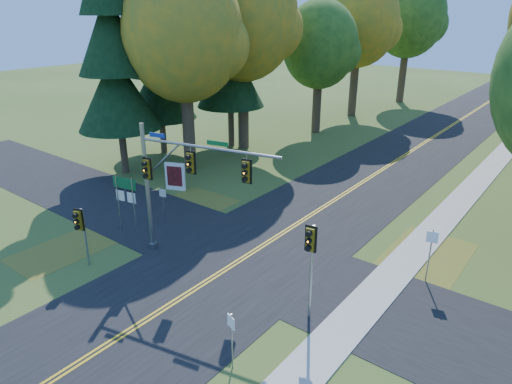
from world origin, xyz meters
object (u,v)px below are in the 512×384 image
Objects in this scene: traffic_mast at (176,176)px; east_signal_pole at (311,249)px; route_sign_cluster at (125,193)px; info_kiosk at (175,177)px.

east_signal_pole is (7.32, -0.40, -1.04)m from traffic_mast.
route_sign_cluster is (-11.34, 0.46, -0.82)m from east_signal_pole.
info_kiosk is at bearing 126.12° from traffic_mast.
traffic_mast is 2.18× the size of route_sign_cluster.
info_kiosk is at bearing 148.10° from east_signal_pole.
east_signal_pole is 1.27× the size of route_sign_cluster.
traffic_mast is 4.43m from route_sign_cluster.
route_sign_cluster reaches higher than info_kiosk.
east_signal_pole reaches higher than route_sign_cluster.
info_kiosk is (-13.87, 6.14, -2.10)m from east_signal_pole.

